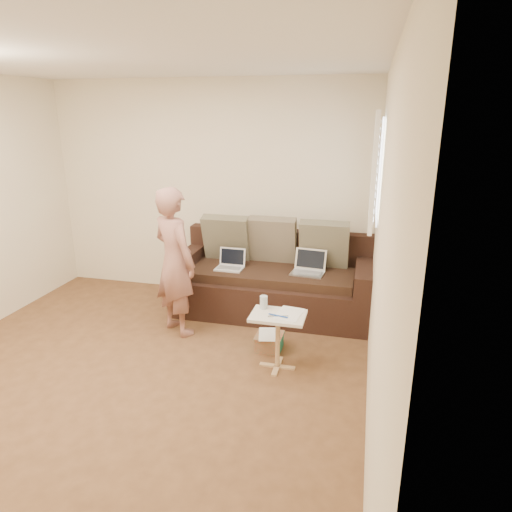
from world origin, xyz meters
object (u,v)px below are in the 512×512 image
(sofa, at_px, (272,277))
(striped_box, at_px, (269,342))
(laptop_silver, at_px, (307,274))
(laptop_white, at_px, (229,269))
(drinking_glass, at_px, (264,302))
(side_table, at_px, (278,341))
(person, at_px, (175,262))

(sofa, height_order, striped_box, sofa)
(laptop_silver, distance_m, striped_box, 0.96)
(laptop_white, height_order, striped_box, laptop_white)
(sofa, distance_m, drinking_glass, 1.12)
(side_table, distance_m, striped_box, 0.38)
(laptop_silver, relative_size, drinking_glass, 2.92)
(striped_box, bearing_deg, side_table, -65.22)
(laptop_silver, xyz_separation_m, drinking_glass, (-0.26, -1.03, 0.07))
(sofa, distance_m, side_table, 1.25)
(laptop_white, distance_m, person, 0.75)
(laptop_silver, bearing_deg, drinking_glass, -97.94)
(laptop_silver, xyz_separation_m, laptop_white, (-0.88, -0.06, 0.00))
(sofa, distance_m, person, 1.18)
(side_table, height_order, striped_box, side_table)
(laptop_silver, distance_m, laptop_white, 0.88)
(laptop_white, xyz_separation_m, person, (-0.39, -0.59, 0.25))
(laptop_silver, height_order, side_table, laptop_silver)
(side_table, bearing_deg, drinking_glass, 147.82)
(laptop_white, bearing_deg, drinking_glass, -55.47)
(striped_box, bearing_deg, laptop_white, 129.77)
(sofa, bearing_deg, drinking_glass, -82.22)
(laptop_silver, bearing_deg, person, -146.85)
(drinking_glass, distance_m, striped_box, 0.55)
(laptop_silver, relative_size, side_table, 0.67)
(sofa, distance_m, striped_box, 0.97)
(laptop_white, height_order, side_table, laptop_white)
(person, distance_m, striped_box, 1.24)
(laptop_white, relative_size, person, 0.20)
(laptop_white, bearing_deg, striped_box, -48.37)
(laptop_white, relative_size, side_table, 0.58)
(side_table, bearing_deg, laptop_white, 125.99)
(laptop_white, distance_m, side_table, 1.34)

